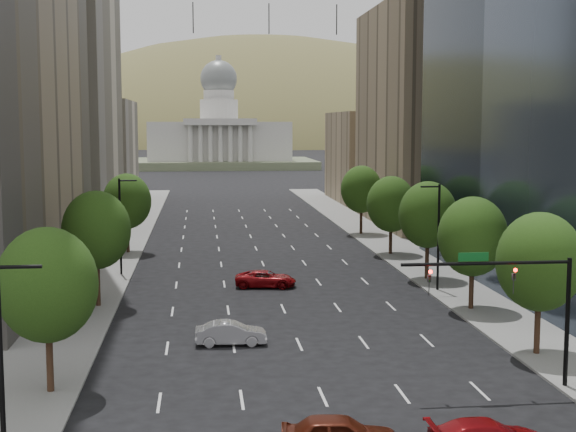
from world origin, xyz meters
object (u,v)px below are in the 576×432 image
object	(u,v)px
capitol	(219,141)
traffic_signal	(523,293)
car_silver	(231,333)
car_red_far	(266,279)

from	to	relation	value
capitol	traffic_signal	bearing A→B (deg)	-87.26
traffic_signal	car_silver	world-z (taller)	traffic_signal
capitol	car_silver	distance (m)	209.48
traffic_signal	car_red_far	world-z (taller)	traffic_signal
capitol	car_silver	xyz separation A→B (m)	(-4.32, -209.29, -7.83)
car_silver	capitol	bearing A→B (deg)	-0.03
capitol	car_silver	world-z (taller)	capitol
capitol	car_red_far	world-z (taller)	capitol
car_silver	car_red_far	world-z (taller)	car_silver
car_silver	car_red_far	distance (m)	18.26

